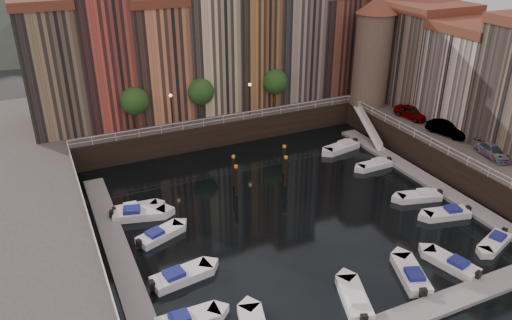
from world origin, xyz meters
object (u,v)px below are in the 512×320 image
boat_left_1 (180,276)px  car_b (448,129)px  car_a (411,113)px  gangway (369,126)px  car_c (493,152)px  boat_left_2 (160,235)px  mooring_pilings (260,171)px  corner_tower (373,50)px  boat_left_0 (187,320)px

boat_left_1 → car_b: (34.16, 8.08, 3.41)m
boat_left_1 → car_a: bearing=13.9°
gangway → car_c: bearing=-72.2°
boat_left_2 → car_b: bearing=-18.5°
mooring_pilings → boat_left_1: (-12.16, -11.31, -1.26)m
corner_tower → boat_left_1: bearing=-147.3°
boat_left_0 → car_b: bearing=20.7°
mooring_pilings → car_b: (21.99, -3.23, 2.14)m
corner_tower → boat_left_1: (-32.44, -20.83, -9.81)m
corner_tower → boat_left_1: corner_tower is taller
gangway → car_c: (4.69, -14.58, 1.74)m
corner_tower → gangway: bearing=-122.8°
boat_left_1 → boat_left_2: size_ratio=1.11×
gangway → boat_left_0: bearing=-145.4°
boat_left_2 → car_a: bearing=-8.7°
car_b → car_c: 6.33m
corner_tower → gangway: (-2.90, -4.50, -8.28)m
gangway → car_b: size_ratio=1.73×
corner_tower → car_c: corner_tower is taller
mooring_pilings → car_c: 24.14m
mooring_pilings → boat_left_2: 13.23m
car_b → car_a: bearing=77.9°
gangway → boat_left_0: 37.11m
gangway → boat_left_1: gangway is taller
corner_tower → car_a: (1.51, -6.80, -6.42)m
corner_tower → boat_left_2: size_ratio=3.00×
car_b → mooring_pilings: bearing=157.6°
mooring_pilings → boat_left_0: 20.76m
mooring_pilings → boat_left_0: mooring_pilings is taller
gangway → car_a: size_ratio=1.84×
gangway → car_b: bearing=-60.8°
corner_tower → car_a: size_ratio=3.05×
gangway → mooring_pilings: size_ratio=1.20×
gangway → mooring_pilings: (-17.38, -5.02, -0.27)m
mooring_pilings → boat_left_1: bearing=-137.1°
gangway → car_c: 15.42m
gangway → car_c: car_c is taller
boat_left_1 → boat_left_2: 6.26m
car_a → car_b: bearing=-95.6°
gangway → mooring_pilings: 18.10m
corner_tower → gangway: size_ratio=1.66×
boat_left_0 → gangway: bearing=35.3°
car_a → car_c: size_ratio=1.01×
boat_left_0 → car_c: (35.22, 6.45, 3.29)m
gangway → car_b: (4.61, -8.25, 1.88)m
boat_left_0 → boat_left_1: (0.99, 4.70, 0.02)m
mooring_pilings → boat_left_0: bearing=-129.4°
boat_left_0 → boat_left_2: bearing=85.6°
boat_left_1 → car_c: size_ratio=1.13×
gangway → car_a: car_a is taller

